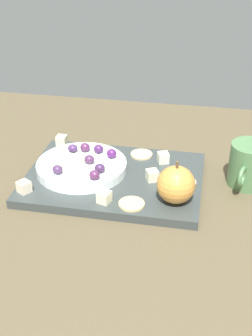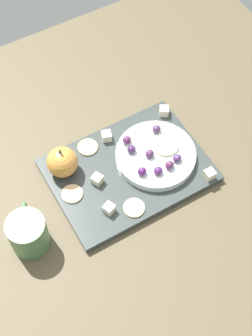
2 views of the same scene
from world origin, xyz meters
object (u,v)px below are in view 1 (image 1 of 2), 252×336
at_px(cheese_cube_2, 104,197).
at_px(serving_dish, 82,166).
at_px(apple_whole, 176,185).
at_px(grape_6, 112,154).
at_px(cracker_1, 184,182).
at_px(apple_slice_0, 67,161).
at_px(grape_0, 73,148).
at_px(cracker_0, 142,154).
at_px(grape_5, 94,175).
at_px(cheese_cube_1, 163,158).
at_px(platter, 114,179).
at_px(cheese_cube_4, 62,140).
at_px(cup, 249,165).
at_px(grape_7, 85,147).
at_px(cheese_cube_3, 24,187).
at_px(grape_3, 57,170).
at_px(grape_4, 99,149).
at_px(grape_1, 100,168).
at_px(cheese_cube_0, 152,175).
at_px(grape_2, 89,159).
at_px(cracker_2, 132,204).

bearing_deg(cheese_cube_2, serving_dish, 124.95).
xyz_separation_m(apple_whole, grape_6, (-0.14, 0.10, -0.01)).
distance_m(cracker_1, apple_slice_0, 0.23).
height_order(apple_whole, grape_0, apple_whole).
xyz_separation_m(cracker_0, grape_5, (-0.07, -0.14, 0.03)).
bearing_deg(cheese_cube_1, platter, -141.30).
relative_size(cheese_cube_4, cup, 0.19).
bearing_deg(grape_7, cheese_cube_3, -118.66).
height_order(grape_3, grape_5, grape_5).
distance_m(cheese_cube_2, apple_slice_0, 0.14).
bearing_deg(cheese_cube_2, grape_4, 107.53).
relative_size(serving_dish, cup, 1.65).
xyz_separation_m(serving_dish, cracker_1, (0.20, -0.01, -0.01)).
bearing_deg(cup, grape_1, -165.88).
xyz_separation_m(cracker_0, grape_3, (-0.14, -0.13, 0.02)).
relative_size(cheese_cube_0, cup, 0.19).
bearing_deg(grape_5, grape_4, 99.82).
bearing_deg(apple_whole, grape_0, 153.25).
xyz_separation_m(grape_1, grape_2, (-0.03, 0.03, -0.00)).
bearing_deg(serving_dish, cup, 7.02).
height_order(cracker_1, grape_7, grape_7).
relative_size(grape_1, grape_6, 1.00).
xyz_separation_m(platter, cracker_1, (0.14, -0.00, 0.01)).
xyz_separation_m(cheese_cube_4, grape_4, (0.10, -0.05, 0.02)).
distance_m(cheese_cube_4, grape_1, 0.18).
bearing_deg(grape_4, cheese_cube_3, -126.85).
height_order(apple_whole, grape_3, apple_whole).
relative_size(cheese_cube_1, grape_4, 1.06).
xyz_separation_m(cheese_cube_4, apple_slice_0, (0.05, -0.11, 0.01)).
distance_m(apple_whole, grape_3, 0.23).
bearing_deg(cheese_cube_0, cheese_cube_4, 153.00).
relative_size(cracker_2, grape_1, 2.31).
bearing_deg(grape_2, apple_slice_0, -175.02).
height_order(cheese_cube_0, cheese_cube_1, same).
distance_m(cracker_2, grape_2, 0.14).
xyz_separation_m(cracker_0, grape_7, (-0.11, -0.04, 0.03)).
relative_size(cracker_1, grape_0, 2.31).
relative_size(cheese_cube_3, grape_6, 1.06).
xyz_separation_m(cheese_cube_2, grape_5, (-0.03, 0.04, 0.02)).
distance_m(apple_whole, grape_0, 0.25).
distance_m(cheese_cube_1, cracker_0, 0.05).
bearing_deg(cracker_0, platter, -113.81).
relative_size(cheese_cube_4, cracker_1, 0.46).
bearing_deg(serving_dish, cheese_cube_2, -55.05).
bearing_deg(grape_5, cheese_cube_4, 126.30).
relative_size(platter, cheese_cube_2, 16.16).
bearing_deg(cheese_cube_0, apple_whole, -51.46).
bearing_deg(grape_4, grape_7, 179.77).
relative_size(grape_3, grape_6, 1.00).
bearing_deg(apple_slice_0, serving_dish, 8.85).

